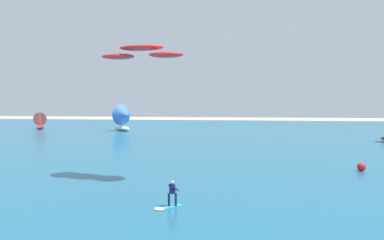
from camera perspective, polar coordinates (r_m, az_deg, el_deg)
ocean at (r=60.41m, az=3.37°, el=-2.95°), size 160.00×90.00×0.10m
kitesurfer at (r=25.03m, az=-3.24°, el=-11.18°), size 1.85×1.70×1.67m
kite at (r=32.63m, az=-7.33°, el=9.67°), size 7.52×4.04×1.09m
sailboat_outermost at (r=84.84m, az=-21.02°, el=-0.04°), size 2.83×3.28×3.75m
sailboat_trailing at (r=75.92m, az=-9.83°, el=0.39°), size 5.00×4.96×5.64m
marker_buoy at (r=39.48m, az=23.30°, el=-6.25°), size 0.77×0.77×0.77m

